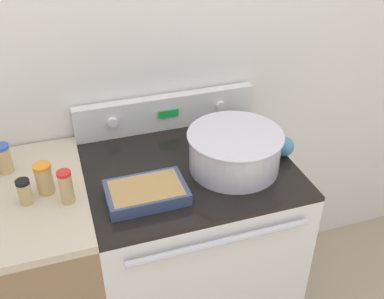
# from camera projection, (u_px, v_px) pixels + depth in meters

# --- Properties ---
(kitchen_wall) EXTENTS (8.00, 0.05, 2.50)m
(kitchen_wall) POSITION_uv_depth(u_px,v_px,m) (161.00, 60.00, 1.89)
(kitchen_wall) COLOR silver
(kitchen_wall) RESTS_ON ground_plane
(stove_range) EXTENTS (0.80, 0.71, 0.96)m
(stove_range) POSITION_uv_depth(u_px,v_px,m) (189.00, 252.00, 2.02)
(stove_range) COLOR silver
(stove_range) RESTS_ON ground_plane
(control_panel) EXTENTS (0.80, 0.07, 0.15)m
(control_panel) POSITION_uv_depth(u_px,v_px,m) (166.00, 112.00, 1.96)
(control_panel) COLOR silver
(control_panel) RESTS_ON stove_range
(side_counter) EXTENTS (0.57, 0.68, 0.97)m
(side_counter) POSITION_uv_depth(u_px,v_px,m) (30.00, 290.00, 1.83)
(side_counter) COLOR #896B4C
(side_counter) RESTS_ON ground_plane
(mixing_bowl) EXTENTS (0.37, 0.37, 0.15)m
(mixing_bowl) POSITION_uv_depth(u_px,v_px,m) (235.00, 149.00, 1.70)
(mixing_bowl) COLOR silver
(mixing_bowl) RESTS_ON stove_range
(casserole_dish) EXTENTS (0.28, 0.18, 0.05)m
(casserole_dish) POSITION_uv_depth(u_px,v_px,m) (146.00, 192.00, 1.57)
(casserole_dish) COLOR #38476B
(casserole_dish) RESTS_ON stove_range
(ladle) EXTENTS (0.08, 0.33, 0.08)m
(ladle) POSITION_uv_depth(u_px,v_px,m) (282.00, 145.00, 1.81)
(ladle) COLOR teal
(ladle) RESTS_ON stove_range
(spice_jar_red_cap) EXTENTS (0.05, 0.05, 0.12)m
(spice_jar_red_cap) POSITION_uv_depth(u_px,v_px,m) (66.00, 187.00, 1.52)
(spice_jar_red_cap) COLOR tan
(spice_jar_red_cap) RESTS_ON side_counter
(spice_jar_orange_cap) EXTENTS (0.06, 0.06, 0.12)m
(spice_jar_orange_cap) POSITION_uv_depth(u_px,v_px,m) (44.00, 178.00, 1.57)
(spice_jar_orange_cap) COLOR tan
(spice_jar_orange_cap) RESTS_ON side_counter
(spice_jar_black_cap) EXTENTS (0.05, 0.05, 0.09)m
(spice_jar_black_cap) POSITION_uv_depth(u_px,v_px,m) (25.00, 192.00, 1.52)
(spice_jar_black_cap) COLOR tan
(spice_jar_black_cap) RESTS_ON side_counter
(spice_jar_blue_cap) EXTENTS (0.06, 0.06, 0.11)m
(spice_jar_blue_cap) POSITION_uv_depth(u_px,v_px,m) (3.00, 158.00, 1.67)
(spice_jar_blue_cap) COLOR tan
(spice_jar_blue_cap) RESTS_ON side_counter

